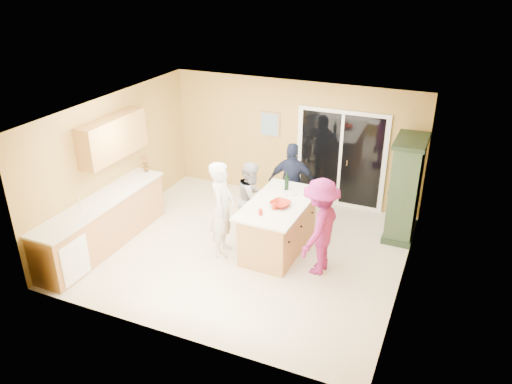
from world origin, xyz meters
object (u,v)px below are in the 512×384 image
at_px(woman_navy, 292,183).
at_px(woman_magenta, 320,227).
at_px(woman_grey, 252,199).
at_px(green_hutch, 405,190).
at_px(woman_white, 222,209).
at_px(kitchen_island, 278,228).

relative_size(woman_navy, woman_magenta, 0.98).
xyz_separation_m(woman_grey, woman_navy, (0.53, 0.78, 0.09)).
height_order(green_hutch, woman_grey, green_hutch).
relative_size(woman_white, woman_grey, 1.21).
height_order(woman_white, woman_magenta, woman_white).
xyz_separation_m(kitchen_island, green_hutch, (1.96, 1.45, 0.49)).
distance_m(kitchen_island, green_hutch, 2.49).
bearing_deg(woman_grey, woman_white, 160.66).
bearing_deg(woman_navy, woman_grey, 44.01).
bearing_deg(woman_white, woman_magenta, -98.38).
height_order(kitchen_island, woman_magenta, woman_magenta).
bearing_deg(woman_grey, kitchen_island, -127.21).
distance_m(green_hutch, woman_magenta, 2.12).
relative_size(woman_white, woman_magenta, 1.04).
xyz_separation_m(kitchen_island, woman_navy, (-0.16, 1.17, 0.37)).
xyz_separation_m(woman_white, woman_grey, (0.18, 0.87, -0.15)).
bearing_deg(woman_navy, green_hutch, 176.19).
bearing_deg(woman_magenta, woman_white, -78.92).
relative_size(green_hutch, woman_navy, 1.18).
relative_size(woman_grey, woman_navy, 0.89).
bearing_deg(green_hutch, kitchen_island, -143.45).
bearing_deg(woman_magenta, green_hutch, 155.64).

